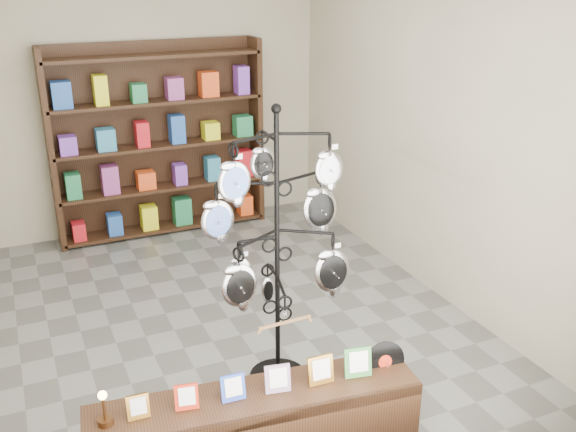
% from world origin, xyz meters
% --- Properties ---
extents(ground, '(5.00, 5.00, 0.00)m').
position_xyz_m(ground, '(0.00, 0.00, 0.00)').
color(ground, slate).
rests_on(ground, ground).
extents(room_envelope, '(5.00, 5.00, 5.00)m').
position_xyz_m(room_envelope, '(0.00, 0.00, 1.85)').
color(room_envelope, '#BDB498').
rests_on(room_envelope, ground).
extents(display_tree, '(1.09, 0.94, 2.13)m').
position_xyz_m(display_tree, '(0.05, -1.01, 1.23)').
color(display_tree, black).
rests_on(display_tree, ground).
extents(front_shelf, '(2.10, 0.66, 0.73)m').
position_xyz_m(front_shelf, '(-0.42, -1.77, 0.26)').
color(front_shelf, black).
rests_on(front_shelf, ground).
extents(back_shelving, '(2.42, 0.36, 2.20)m').
position_xyz_m(back_shelving, '(0.00, 2.30, 1.03)').
color(back_shelving, black).
rests_on(back_shelving, ground).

